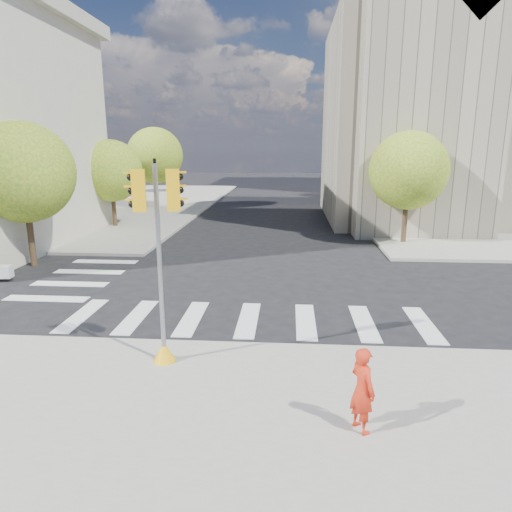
{
  "coord_description": "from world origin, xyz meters",
  "views": [
    {
      "loc": [
        1.13,
        -15.42,
        5.32
      ],
      "look_at": [
        0.16,
        -2.1,
        2.1
      ],
      "focal_mm": 32.0,
      "sensor_mm": 36.0,
      "label": 1
    }
  ],
  "objects_px": {
    "photographer": "(362,390)",
    "traffic_signal": "(161,280)",
    "lamp_far": "(365,155)",
    "lamp_near": "(401,159)"
  },
  "relations": [
    {
      "from": "photographer",
      "to": "traffic_signal",
      "type": "bearing_deg",
      "value": 30.72
    },
    {
      "from": "lamp_far",
      "to": "photographer",
      "type": "distance_m",
      "value": 36.35
    },
    {
      "from": "traffic_signal",
      "to": "photographer",
      "type": "bearing_deg",
      "value": -43.65
    },
    {
      "from": "photographer",
      "to": "lamp_near",
      "type": "bearing_deg",
      "value": -43.94
    },
    {
      "from": "lamp_near",
      "to": "lamp_far",
      "type": "bearing_deg",
      "value": 90.0
    },
    {
      "from": "traffic_signal",
      "to": "lamp_far",
      "type": "bearing_deg",
      "value": 59.26
    },
    {
      "from": "lamp_far",
      "to": "lamp_near",
      "type": "bearing_deg",
      "value": -90.0
    },
    {
      "from": "lamp_near",
      "to": "traffic_signal",
      "type": "bearing_deg",
      "value": -117.16
    },
    {
      "from": "lamp_near",
      "to": "photographer",
      "type": "distance_m",
      "value": 22.72
    },
    {
      "from": "lamp_near",
      "to": "traffic_signal",
      "type": "relative_size",
      "value": 1.65
    }
  ]
}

